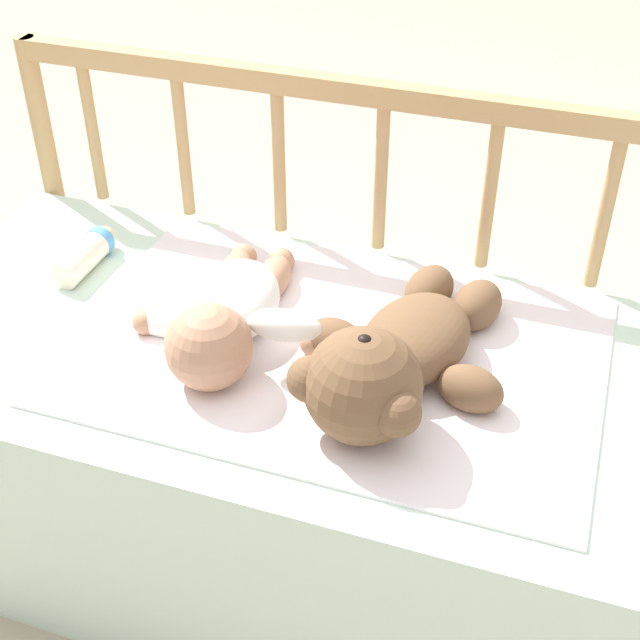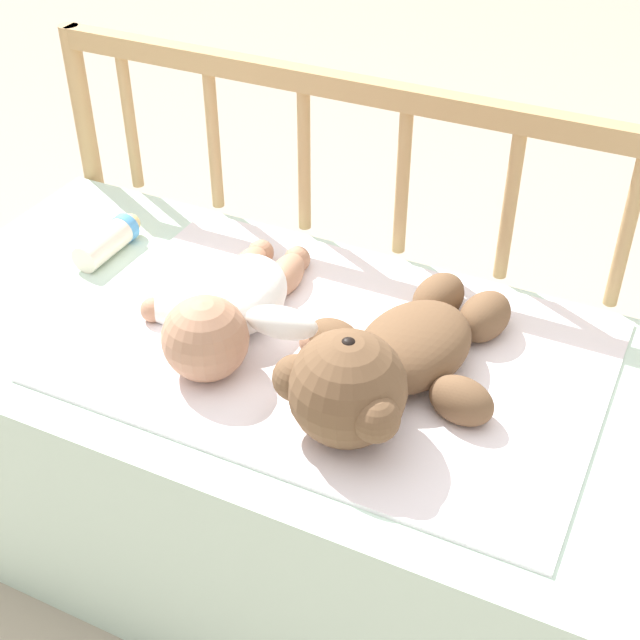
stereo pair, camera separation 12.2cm
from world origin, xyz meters
The scene contains 7 objects.
ground_plane centered at (0.00, 0.00, 0.00)m, with size 12.00×12.00×0.00m, color tan.
crib_mattress centered at (0.00, 0.00, 0.22)m, with size 1.32×0.59×0.43m.
crib_rail centered at (0.00, 0.32, 0.53)m, with size 1.32×0.04×0.73m.
blanket centered at (0.02, 0.02, 0.44)m, with size 0.77×0.51×0.01m.
teddy_bear centered at (0.12, -0.04, 0.49)m, with size 0.31×0.43×0.16m.
baby centered at (-0.14, -0.01, 0.48)m, with size 0.31×0.37×0.12m.
baby_bottle centered at (-0.44, 0.10, 0.46)m, with size 0.05×0.15×0.05m.
Camera 2 is at (0.44, -0.90, 1.26)m, focal length 50.00 mm.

